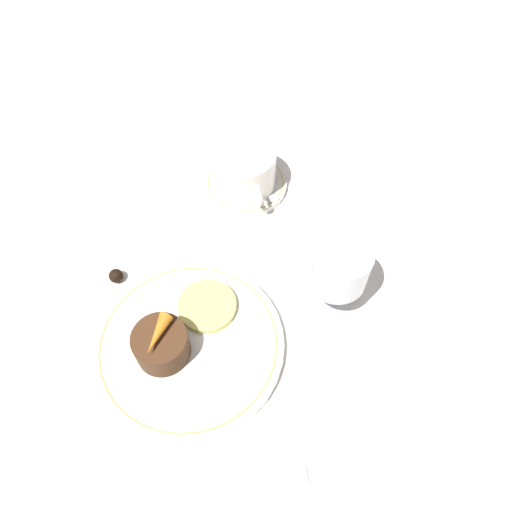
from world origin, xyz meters
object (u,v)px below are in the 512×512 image
(dinner_plate, at_px, (189,345))
(fork, at_px, (248,489))
(wine_glass, at_px, (338,268))
(dessert_cake, at_px, (162,346))
(coffee_cup, at_px, (244,168))

(dinner_plate, relative_size, fork, 1.37)
(wine_glass, xyz_separation_m, dessert_cake, (0.00, -0.24, -0.04))
(dessert_cake, bearing_deg, dinner_plate, 92.27)
(coffee_cup, distance_m, fork, 0.45)
(wine_glass, relative_size, fork, 0.65)
(wine_glass, xyz_separation_m, fork, (0.19, -0.19, -0.08))
(dinner_plate, bearing_deg, coffee_cup, 145.53)
(dinner_plate, bearing_deg, wine_glass, 90.11)
(dinner_plate, height_order, dessert_cake, dessert_cake)
(coffee_cup, bearing_deg, fork, -19.42)
(dessert_cake, bearing_deg, fork, 13.81)
(dinner_plate, height_order, fork, dinner_plate)
(coffee_cup, bearing_deg, dessert_cake, -39.39)
(dinner_plate, bearing_deg, fork, 3.93)
(coffee_cup, bearing_deg, wine_glass, 10.23)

